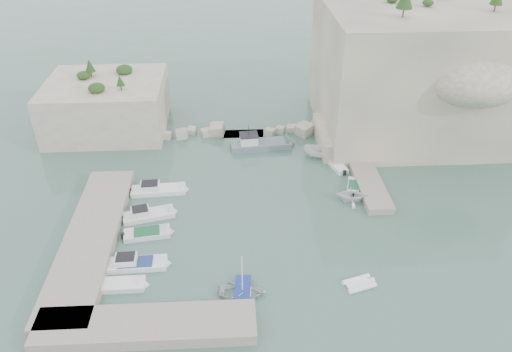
{
  "coord_description": "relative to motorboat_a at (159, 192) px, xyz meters",
  "views": [
    {
      "loc": [
        -2.53,
        -40.73,
        32.68
      ],
      "look_at": [
        0.0,
        6.0,
        3.0
      ],
      "focal_mm": 35.0,
      "sensor_mm": 36.0,
      "label": 1
    }
  ],
  "objects": [
    {
      "name": "ledge_east",
      "position": [
        24.75,
        2.15,
        0.4
      ],
      "size": [
        3.0,
        16.0,
        0.8
      ],
      "primitive_type": "cube",
      "color": "#9E9689",
      "rests_on": "ground"
    },
    {
      "name": "motorboat_e",
      "position": [
        -1.48,
        -15.24,
        0.0
      ],
      "size": [
        4.25,
        1.78,
        0.7
      ],
      "primitive_type": null,
      "rotation": [
        0.0,
        0.0,
        0.01
      ],
      "color": "white",
      "rests_on": "ground"
    },
    {
      "name": "breakwater",
      "position": [
        10.25,
        14.15,
        0.7
      ],
      "size": [
        28.0,
        3.0,
        1.4
      ],
      "primitive_type": "cube",
      "color": "beige",
      "rests_on": "ground"
    },
    {
      "name": "cliff_east",
      "position": [
        34.25,
        15.15,
        8.5
      ],
      "size": [
        26.0,
        22.0,
        17.0
      ],
      "primitive_type": "cube",
      "color": "beige",
      "rests_on": "ground"
    },
    {
      "name": "motorboat_c",
      "position": [
        -0.29,
        -7.96,
        0.0
      ],
      "size": [
        5.34,
        2.58,
        0.7
      ],
      "primitive_type": null,
      "rotation": [
        0.0,
        0.0,
        0.14
      ],
      "color": "silver",
      "rests_on": "ground"
    },
    {
      "name": "tender_east_b",
      "position": [
        22.76,
        -0.55,
        0.0
      ],
      "size": [
        2.33,
        4.15,
        0.7
      ],
      "primitive_type": null,
      "rotation": [
        0.0,
        0.0,
        1.31
      ],
      "color": "silver",
      "rests_on": "ground"
    },
    {
      "name": "outcrop_west",
      "position": [
        -8.75,
        17.15,
        3.5
      ],
      "size": [
        16.0,
        14.0,
        7.0
      ],
      "primitive_type": "cube",
      "color": "beige",
      "rests_on": "ground"
    },
    {
      "name": "tender_east_c",
      "position": [
        21.76,
        4.41,
        0.0
      ],
      "size": [
        2.55,
        4.48,
        0.7
      ],
      "primitive_type": null,
      "rotation": [
        0.0,
        0.0,
        1.86
      ],
      "color": "white",
      "rests_on": "ground"
    },
    {
      "name": "tender_east_a",
      "position": [
        21.99,
        -2.93,
        0.0
      ],
      "size": [
        4.03,
        3.59,
        1.93
      ],
      "primitive_type": "imported",
      "rotation": [
        0.0,
        0.0,
        1.45
      ],
      "color": "white",
      "rests_on": "ground"
    },
    {
      "name": "rowboat_mast",
      "position": [
        9.24,
        -16.74,
        2.54
      ],
      "size": [
        0.1,
        0.1,
        4.2
      ],
      "primitive_type": "cylinder",
      "color": "white",
      "rests_on": "rowboat"
    },
    {
      "name": "quay_west",
      "position": [
        -5.75,
        -8.85,
        0.55
      ],
      "size": [
        5.0,
        24.0,
        1.1
      ],
      "primitive_type": "cube",
      "color": "#9E9689",
      "rests_on": "ground"
    },
    {
      "name": "cliff_terrace",
      "position": [
        24.25,
        10.15,
        1.25
      ],
      "size": [
        8.0,
        10.0,
        2.5
      ],
      "primitive_type": "cube",
      "color": "beige",
      "rests_on": "ground"
    },
    {
      "name": "work_boat",
      "position": [
        12.54,
        10.01,
        0.0
      ],
      "size": [
        9.02,
        3.35,
        2.2
      ],
      "primitive_type": null,
      "rotation": [
        0.0,
        0.0,
        0.09
      ],
      "color": "slate",
      "rests_on": "ground"
    },
    {
      "name": "motorboat_a",
      "position": [
        0.0,
        0.0,
        0.0
      ],
      "size": [
        6.95,
        2.45,
        1.4
      ],
      "primitive_type": null,
      "rotation": [
        0.0,
        0.0,
        0.06
      ],
      "color": "white",
      "rests_on": "ground"
    },
    {
      "name": "ground",
      "position": [
        11.25,
        -7.85,
        0.0
      ],
      "size": [
        400.0,
        400.0,
        0.0
      ],
      "primitive_type": "plane",
      "color": "#45685C",
      "rests_on": "ground"
    },
    {
      "name": "motorboat_b",
      "position": [
        -0.54,
        -4.78,
        0.0
      ],
      "size": [
        6.32,
        3.38,
        1.4
      ],
      "primitive_type": null,
      "rotation": [
        0.0,
        0.0,
        0.25
      ],
      "color": "silver",
      "rests_on": "ground"
    },
    {
      "name": "motorboat_d",
      "position": [
        -0.74,
        -12.57,
        0.0
      ],
      "size": [
        6.44,
        2.12,
        1.4
      ],
      "primitive_type": null,
      "rotation": [
        0.0,
        0.0,
        0.03
      ],
      "color": "white",
      "rests_on": "ground"
    },
    {
      "name": "rowboat",
      "position": [
        9.24,
        -16.74,
        0.0
      ],
      "size": [
        4.47,
        3.38,
        0.87
      ],
      "primitive_type": "imported",
      "rotation": [
        0.0,
        0.0,
        1.48
      ],
      "color": "white",
      "rests_on": "ground"
    },
    {
      "name": "inflatable_dinghy",
      "position": [
        19.86,
        -16.17,
        0.0
      ],
      "size": [
        3.33,
        2.3,
        0.44
      ],
      "primitive_type": null,
      "rotation": [
        0.0,
        0.0,
        0.3
      ],
      "color": "white",
      "rests_on": "ground"
    },
    {
      "name": "tender_east_d",
      "position": [
        20.34,
        6.82,
        0.0
      ],
      "size": [
        5.32,
        3.11,
        1.93
      ],
      "primitive_type": "imported",
      "rotation": [
        0.0,
        0.0,
        1.31
      ],
      "color": "white",
      "rests_on": "ground"
    },
    {
      "name": "quay_south",
      "position": [
        1.25,
        -20.35,
        0.55
      ],
      "size": [
        18.0,
        4.0,
        1.1
      ],
      "primitive_type": "cube",
      "color": "#9E9689",
      "rests_on": "ground"
    }
  ]
}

